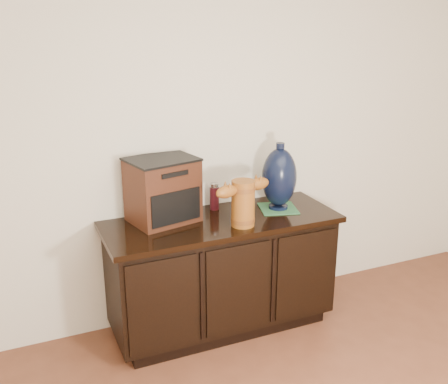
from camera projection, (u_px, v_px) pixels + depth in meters
name	position (u px, v px, depth m)	size (l,w,h in m)	color
sideboard	(222.00, 273.00, 3.34)	(1.46, 0.56, 0.75)	black
terracotta_vessel	(243.00, 200.00, 3.08)	(0.39, 0.17, 0.28)	#96551B
tv_radio	(163.00, 190.00, 3.15)	(0.45, 0.39, 0.39)	#3A1A0E
green_mat	(278.00, 208.00, 3.40)	(0.23, 0.23, 0.01)	#2C623A
lamp_base	(279.00, 178.00, 3.33)	(0.27, 0.27, 0.43)	black
spray_can	(214.00, 197.00, 3.37)	(0.06, 0.06, 0.18)	maroon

